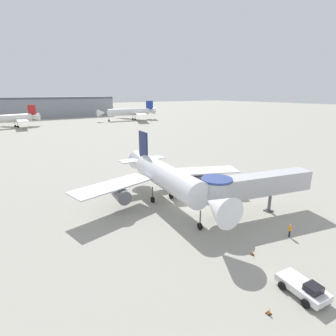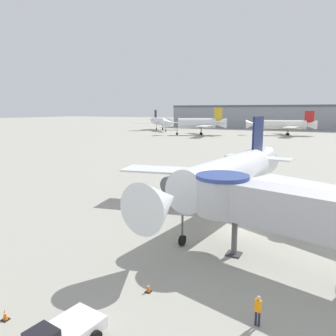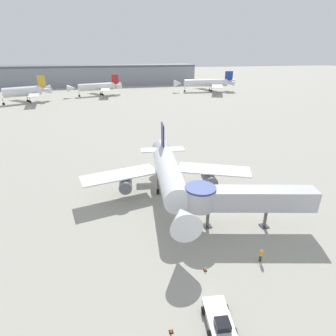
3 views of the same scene
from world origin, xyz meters
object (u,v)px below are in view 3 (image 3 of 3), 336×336
at_px(main_airplane, 169,174).
at_px(pushback_tug_white, 219,319).
at_px(jet_bridge, 240,198).
at_px(traffic_cone_apron_front, 171,330).
at_px(ground_crew_marshaller, 261,255).
at_px(background_jet_blue_tail, 207,83).
at_px(background_jet_gold_tail, 23,92).
at_px(background_jet_red_tail, 98,87).
at_px(traffic_cone_near_nose, 205,269).

xyz_separation_m(main_airplane, pushback_tug_white, (-1.13, -22.77, -3.64)).
height_order(jet_bridge, traffic_cone_apron_front, jet_bridge).
bearing_deg(main_airplane, ground_crew_marshaller, -61.61).
height_order(main_airplane, background_jet_blue_tail, background_jet_blue_tail).
bearing_deg(background_jet_gold_tail, ground_crew_marshaller, -2.90).
bearing_deg(background_jet_red_tail, background_jet_blue_tail, 76.19).
bearing_deg(traffic_cone_near_nose, traffic_cone_apron_front, -132.81).
bearing_deg(traffic_cone_apron_front, ground_crew_marshaller, 25.07).
distance_m(main_airplane, jet_bridge, 12.31).
relative_size(jet_bridge, traffic_cone_near_nose, 28.20).
height_order(pushback_tug_white, traffic_cone_apron_front, pushback_tug_white).
bearing_deg(background_jet_red_tail, background_jet_gold_tail, -79.57).
bearing_deg(pushback_tug_white, jet_bridge, 64.14).
xyz_separation_m(traffic_cone_apron_front, background_jet_red_tail, (-5.67, 141.66, 4.39)).
bearing_deg(jet_bridge, main_airplane, 140.35).
bearing_deg(background_jet_red_tail, pushback_tug_white, -10.33).
height_order(pushback_tug_white, ground_crew_marshaller, ground_crew_marshaller).
distance_m(pushback_tug_white, traffic_cone_near_nose, 6.38).
xyz_separation_m(main_airplane, ground_crew_marshaller, (6.74, -16.70, -3.37)).
height_order(traffic_cone_apron_front, background_jet_red_tail, background_jet_red_tail).
relative_size(main_airplane, pushback_tug_white, 6.53).
bearing_deg(traffic_cone_near_nose, background_jet_gold_tail, 110.68).
relative_size(main_airplane, traffic_cone_near_nose, 47.43).
relative_size(background_jet_blue_tail, background_jet_gold_tail, 1.39).
xyz_separation_m(traffic_cone_near_nose, background_jet_gold_tail, (-45.31, 120.01, 4.97)).
relative_size(jet_bridge, background_jet_gold_tail, 0.57).
distance_m(jet_bridge, traffic_cone_near_nose, 10.64).
bearing_deg(background_jet_blue_tail, ground_crew_marshaller, -13.73).
height_order(jet_bridge, traffic_cone_near_nose, jet_bridge).
xyz_separation_m(traffic_cone_apron_front, background_jet_blue_tail, (59.37, 142.25, 4.81)).
xyz_separation_m(main_airplane, background_jet_gold_tail, (-45.27, 103.50, 0.91)).
distance_m(pushback_tug_white, traffic_cone_apron_front, 4.31).
distance_m(pushback_tug_white, background_jet_red_tail, 142.45).
distance_m(background_jet_blue_tail, background_jet_gold_tail, 100.59).
distance_m(main_airplane, background_jet_gold_tail, 112.97).
height_order(background_jet_blue_tail, background_jet_gold_tail, background_jet_gold_tail).
xyz_separation_m(jet_bridge, background_jet_red_tail, (-18.33, 129.21, 0.18)).
relative_size(ground_crew_marshaller, background_jet_red_tail, 0.06).
xyz_separation_m(traffic_cone_near_nose, background_jet_blue_tail, (53.93, 136.38, 4.82)).
bearing_deg(background_jet_gold_tail, jet_bridge, -1.45).
height_order(ground_crew_marshaller, background_jet_red_tail, background_jet_red_tail).
relative_size(jet_bridge, traffic_cone_apron_front, 27.55).
relative_size(traffic_cone_apron_front, background_jet_gold_tail, 0.02).
distance_m(jet_bridge, pushback_tug_white, 15.80).
bearing_deg(traffic_cone_near_nose, background_jet_red_tail, 94.68).
xyz_separation_m(background_jet_blue_tail, background_jet_gold_tail, (-99.24, -16.38, 0.15)).
height_order(ground_crew_marshaller, background_jet_blue_tail, background_jet_blue_tail).
bearing_deg(ground_crew_marshaller, background_jet_blue_tail, 74.97).
height_order(main_airplane, ground_crew_marshaller, main_airplane).
xyz_separation_m(ground_crew_marshaller, background_jet_blue_tail, (47.24, 136.58, 4.13)).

